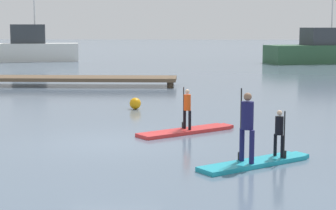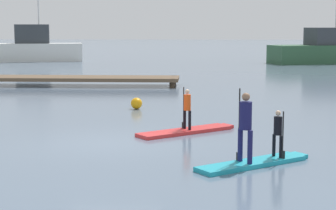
# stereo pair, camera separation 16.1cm
# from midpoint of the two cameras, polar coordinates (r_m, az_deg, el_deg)

# --- Properties ---
(ground_plane) EXTENTS (240.00, 240.00, 0.00)m
(ground_plane) POSITION_cam_midpoint_polar(r_m,az_deg,el_deg) (15.56, -5.26, -3.72)
(ground_plane) COLOR slate
(paddleboard_near) EXTENTS (2.87, 2.42, 0.10)m
(paddleboard_near) POSITION_cam_midpoint_polar(r_m,az_deg,el_deg) (16.96, 2.16, -2.56)
(paddleboard_near) COLOR red
(paddleboard_near) RESTS_ON ground
(paddler_child_solo) EXTENTS (0.31, 0.35, 1.22)m
(paddler_child_solo) POSITION_cam_midpoint_polar(r_m,az_deg,el_deg) (16.86, 2.15, -0.18)
(paddler_child_solo) COLOR black
(paddler_child_solo) RESTS_ON paddleboard_near
(paddleboard_far) EXTENTS (2.69, 2.19, 0.10)m
(paddleboard_far) POSITION_cam_midpoint_polar(r_m,az_deg,el_deg) (13.19, 8.82, -5.64)
(paddleboard_far) COLOR #1E9EB2
(paddleboard_far) RESTS_ON ground
(paddler_adult) EXTENTS (0.38, 0.42, 1.63)m
(paddler_adult) POSITION_cam_midpoint_polar(r_m,az_deg,el_deg) (12.82, 7.95, -1.74)
(paddler_adult) COLOR #19194C
(paddler_adult) RESTS_ON paddleboard_far
(paddler_child_front) EXTENTS (0.29, 0.33, 1.08)m
(paddler_child_front) POSITION_cam_midpoint_polar(r_m,az_deg,el_deg) (13.52, 11.09, -2.53)
(paddler_child_front) COLOR black
(paddler_child_front) RESTS_ON paddleboard_far
(fishing_boat_green_midground) EXTENTS (9.05, 4.21, 9.20)m
(fishing_boat_green_midground) POSITION_cam_midpoint_polar(r_m,az_deg,el_deg) (52.65, -13.15, 5.41)
(fishing_boat_green_midground) COLOR silver
(fishing_boat_green_midground) RESTS_ON ground
(motor_boat_small_navy) EXTENTS (10.19, 5.78, 8.59)m
(motor_boat_small_navy) POSITION_cam_midpoint_polar(r_m,az_deg,el_deg) (50.58, 15.48, 5.20)
(motor_boat_small_navy) COLOR #2D5638
(motor_boat_small_navy) RESTS_ON ground
(floating_dock) EXTENTS (13.29, 2.11, 0.47)m
(floating_dock) POSITION_cam_midpoint_polar(r_m,az_deg,el_deg) (30.89, -11.22, 2.58)
(floating_dock) COLOR brown
(floating_dock) RESTS_ON ground
(mooring_buoy_mid) EXTENTS (0.43, 0.43, 0.43)m
(mooring_buoy_mid) POSITION_cam_midpoint_polar(r_m,az_deg,el_deg) (21.75, -2.90, 0.16)
(mooring_buoy_mid) COLOR orange
(mooring_buoy_mid) RESTS_ON ground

